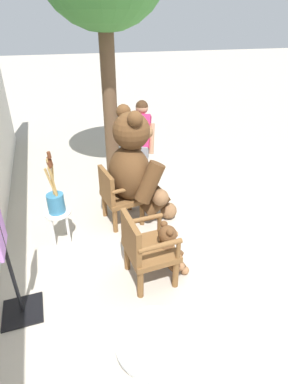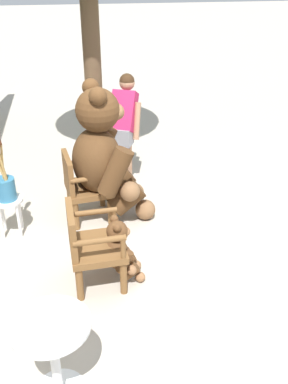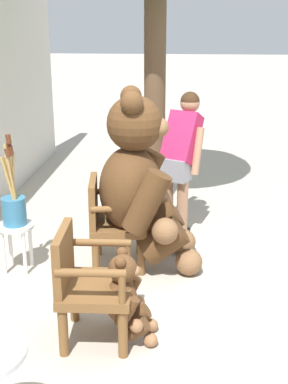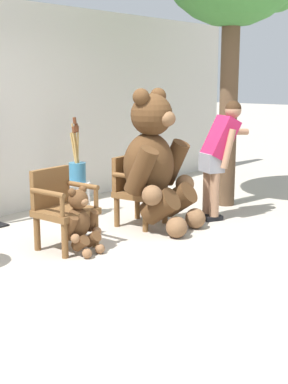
{
  "view_description": "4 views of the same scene",
  "coord_description": "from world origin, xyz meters",
  "px_view_note": "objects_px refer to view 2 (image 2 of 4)",
  "views": [
    {
      "loc": [
        -3.07,
        1.52,
        2.62
      ],
      "look_at": [
        0.31,
        0.39,
        0.61
      ],
      "focal_mm": 28.0,
      "sensor_mm": 36.0,
      "label": 1
    },
    {
      "loc": [
        -4.03,
        0.79,
        2.87
      ],
      "look_at": [
        0.12,
        0.03,
        0.57
      ],
      "focal_mm": 40.0,
      "sensor_mm": 36.0,
      "label": 2
    },
    {
      "loc": [
        -4.05,
        -0.01,
        2.3
      ],
      "look_at": [
        0.25,
        0.35,
        0.87
      ],
      "focal_mm": 50.0,
      "sensor_mm": 36.0,
      "label": 3
    },
    {
      "loc": [
        -4.33,
        -3.57,
        1.81
      ],
      "look_at": [
        0.1,
        0.14,
        0.57
      ],
      "focal_mm": 50.0,
      "sensor_mm": 36.0,
      "label": 4
    }
  ],
  "objects_px": {
    "teddy_bear_large": "(104,155)",
    "brush_bucket": "(5,184)",
    "wooden_chair_left": "(91,244)",
    "person_visitor": "(123,122)",
    "white_stool": "(9,207)",
    "round_side_table": "(54,352)",
    "teddy_bear_small": "(120,250)",
    "wooden_chair_right": "(83,185)"
  },
  "relations": [
    {
      "from": "teddy_bear_large",
      "to": "teddy_bear_small",
      "type": "distance_m",
      "value": 1.35
    },
    {
      "from": "teddy_bear_small",
      "to": "wooden_chair_left",
      "type": "bearing_deg",
      "value": 90.87
    },
    {
      "from": "wooden_chair_right",
      "to": "round_side_table",
      "type": "bearing_deg",
      "value": 171.95
    },
    {
      "from": "wooden_chair_left",
      "to": "teddy_bear_large",
      "type": "distance_m",
      "value": 1.34
    },
    {
      "from": "brush_bucket",
      "to": "round_side_table",
      "type": "height_order",
      "value": "brush_bucket"
    },
    {
      "from": "person_visitor",
      "to": "brush_bucket",
      "type": "bearing_deg",
      "value": 126.07
    },
    {
      "from": "wooden_chair_left",
      "to": "teddy_bear_small",
      "type": "height_order",
      "value": "wooden_chair_left"
    },
    {
      "from": "teddy_bear_large",
      "to": "white_stool",
      "type": "bearing_deg",
      "value": 100.39
    },
    {
      "from": "wooden_chair_right",
      "to": "round_side_table",
      "type": "height_order",
      "value": "wooden_chair_right"
    },
    {
      "from": "wooden_chair_left",
      "to": "brush_bucket",
      "type": "xyz_separation_m",
      "value": [
        1.05,
        0.87,
        0.2
      ]
    },
    {
      "from": "person_visitor",
      "to": "round_side_table",
      "type": "relative_size",
      "value": 2.12
    },
    {
      "from": "teddy_bear_small",
      "to": "brush_bucket",
      "type": "bearing_deg",
      "value": 47.81
    },
    {
      "from": "wooden_chair_right",
      "to": "teddy_bear_small",
      "type": "xyz_separation_m",
      "value": [
        -1.24,
        -0.28,
        -0.12
      ]
    },
    {
      "from": "person_visitor",
      "to": "round_side_table",
      "type": "xyz_separation_m",
      "value": [
        -3.37,
        0.98,
        -0.46
      ]
    },
    {
      "from": "teddy_bear_large",
      "to": "brush_bucket",
      "type": "height_order",
      "value": "teddy_bear_large"
    },
    {
      "from": "wooden_chair_right",
      "to": "teddy_bear_large",
      "type": "relative_size",
      "value": 0.51
    },
    {
      "from": "teddy_bear_large",
      "to": "person_visitor",
      "type": "height_order",
      "value": "teddy_bear_large"
    },
    {
      "from": "brush_bucket",
      "to": "person_visitor",
      "type": "bearing_deg",
      "value": -53.93
    },
    {
      "from": "person_visitor",
      "to": "white_stool",
      "type": "xyz_separation_m",
      "value": [
        -1.09,
        1.5,
        -0.55
      ]
    },
    {
      "from": "teddy_bear_small",
      "to": "teddy_bear_large",
      "type": "bearing_deg",
      "value": 0.35
    },
    {
      "from": "teddy_bear_small",
      "to": "brush_bucket",
      "type": "distance_m",
      "value": 1.58
    },
    {
      "from": "white_stool",
      "to": "round_side_table",
      "type": "distance_m",
      "value": 2.35
    },
    {
      "from": "wooden_chair_right",
      "to": "round_side_table",
      "type": "xyz_separation_m",
      "value": [
        -2.48,
        0.35,
        -0.01
      ]
    },
    {
      "from": "teddy_bear_large",
      "to": "teddy_bear_small",
      "type": "relative_size",
      "value": 2.4
    },
    {
      "from": "wooden_chair_right",
      "to": "person_visitor",
      "type": "bearing_deg",
      "value": -34.97
    },
    {
      "from": "teddy_bear_large",
      "to": "person_visitor",
      "type": "bearing_deg",
      "value": -22.07
    },
    {
      "from": "wooden_chair_right",
      "to": "person_visitor",
      "type": "xyz_separation_m",
      "value": [
        0.9,
        -0.63,
        0.45
      ]
    },
    {
      "from": "white_stool",
      "to": "round_side_table",
      "type": "xyz_separation_m",
      "value": [
        -2.28,
        -0.52,
        0.09
      ]
    },
    {
      "from": "wooden_chair_right",
      "to": "person_visitor",
      "type": "height_order",
      "value": "person_visitor"
    },
    {
      "from": "wooden_chair_right",
      "to": "teddy_bear_small",
      "type": "distance_m",
      "value": 1.27
    },
    {
      "from": "wooden_chair_left",
      "to": "round_side_table",
      "type": "relative_size",
      "value": 1.19
    },
    {
      "from": "wooden_chair_left",
      "to": "person_visitor",
      "type": "relative_size",
      "value": 0.56
    },
    {
      "from": "wooden_chair_right",
      "to": "wooden_chair_left",
      "type": "bearing_deg",
      "value": 179.98
    },
    {
      "from": "teddy_bear_small",
      "to": "white_stool",
      "type": "relative_size",
      "value": 1.53
    },
    {
      "from": "teddy_bear_small",
      "to": "person_visitor",
      "type": "distance_m",
      "value": 2.23
    },
    {
      "from": "round_side_table",
      "to": "teddy_bear_large",
      "type": "bearing_deg",
      "value": -13.99
    },
    {
      "from": "white_stool",
      "to": "brush_bucket",
      "type": "distance_m",
      "value": 0.3
    },
    {
      "from": "teddy_bear_large",
      "to": "person_visitor",
      "type": "relative_size",
      "value": 1.11
    },
    {
      "from": "wooden_chair_left",
      "to": "white_stool",
      "type": "height_order",
      "value": "wooden_chair_left"
    },
    {
      "from": "wooden_chair_right",
      "to": "brush_bucket",
      "type": "distance_m",
      "value": 0.91
    },
    {
      "from": "wooden_chair_left",
      "to": "wooden_chair_right",
      "type": "distance_m",
      "value": 1.24
    },
    {
      "from": "white_stool",
      "to": "round_side_table",
      "type": "height_order",
      "value": "round_side_table"
    }
  ]
}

